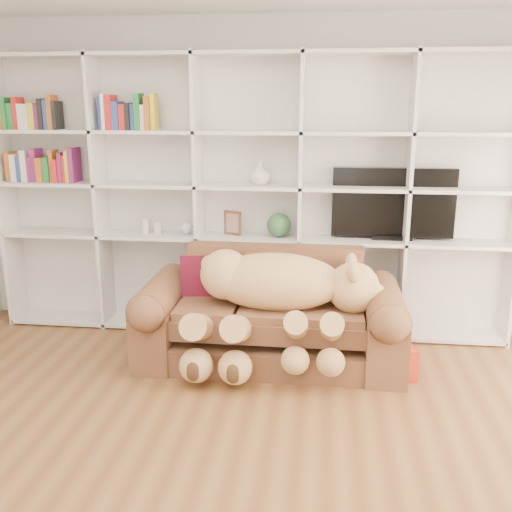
# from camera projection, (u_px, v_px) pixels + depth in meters

# --- Properties ---
(floor) EXTENTS (5.00, 5.00, 0.00)m
(floor) POSITION_uv_depth(u_px,v_px,m) (192.00, 495.00, 2.97)
(floor) COLOR brown
(floor) RESTS_ON ground
(wall_back) EXTENTS (5.00, 0.02, 2.70)m
(wall_back) POSITION_uv_depth(u_px,v_px,m) (252.00, 177.00, 5.02)
(wall_back) COLOR silver
(wall_back) RESTS_ON floor
(bookshelf) EXTENTS (4.43, 0.35, 2.40)m
(bookshelf) POSITION_uv_depth(u_px,v_px,m) (222.00, 184.00, 4.93)
(bookshelf) COLOR silver
(bookshelf) RESTS_ON floor
(sofa) EXTENTS (2.04, 0.88, 0.86)m
(sofa) POSITION_uv_depth(u_px,v_px,m) (271.00, 320.00, 4.50)
(sofa) COLOR brown
(sofa) RESTS_ON floor
(teddy_bear) EXTENTS (1.49, 0.83, 0.86)m
(teddy_bear) POSITION_uv_depth(u_px,v_px,m) (276.00, 295.00, 4.26)
(teddy_bear) COLOR tan
(teddy_bear) RESTS_ON sofa
(throw_pillow) EXTENTS (0.38, 0.25, 0.38)m
(throw_pillow) POSITION_uv_depth(u_px,v_px,m) (203.00, 277.00, 4.63)
(throw_pillow) COLOR #520E1F
(throw_pillow) RESTS_ON sofa
(gift_box) EXTENTS (0.37, 0.36, 0.25)m
(gift_box) POSITION_uv_depth(u_px,v_px,m) (392.00, 360.00, 4.26)
(gift_box) COLOR red
(gift_box) RESTS_ON floor
(tv) EXTENTS (1.02, 0.18, 0.60)m
(tv) POSITION_uv_depth(u_px,v_px,m) (393.00, 204.00, 4.79)
(tv) COLOR black
(tv) RESTS_ON bookshelf
(picture_frame) EXTENTS (0.16, 0.09, 0.21)m
(picture_frame) POSITION_uv_depth(u_px,v_px,m) (233.00, 223.00, 4.95)
(picture_frame) COLOR #58321E
(picture_frame) RESTS_ON bookshelf
(green_vase) EXTENTS (0.21, 0.21, 0.21)m
(green_vase) POSITION_uv_depth(u_px,v_px,m) (279.00, 225.00, 4.91)
(green_vase) COLOR #2E5933
(green_vase) RESTS_ON bookshelf
(figurine_tall) EXTENTS (0.09, 0.09, 0.14)m
(figurine_tall) POSITION_uv_depth(u_px,v_px,m) (145.00, 225.00, 5.05)
(figurine_tall) COLOR beige
(figurine_tall) RESTS_ON bookshelf
(figurine_short) EXTENTS (0.07, 0.07, 0.11)m
(figurine_short) POSITION_uv_depth(u_px,v_px,m) (157.00, 227.00, 5.04)
(figurine_short) COLOR beige
(figurine_short) RESTS_ON bookshelf
(snow_globe) EXTENTS (0.11, 0.11, 0.11)m
(snow_globe) POSITION_uv_depth(u_px,v_px,m) (187.00, 228.00, 5.01)
(snow_globe) COLOR silver
(snow_globe) RESTS_ON bookshelf
(shelf_vase) EXTENTS (0.22, 0.22, 0.19)m
(shelf_vase) POSITION_uv_depth(u_px,v_px,m) (260.00, 173.00, 4.81)
(shelf_vase) COLOR beige
(shelf_vase) RESTS_ON bookshelf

